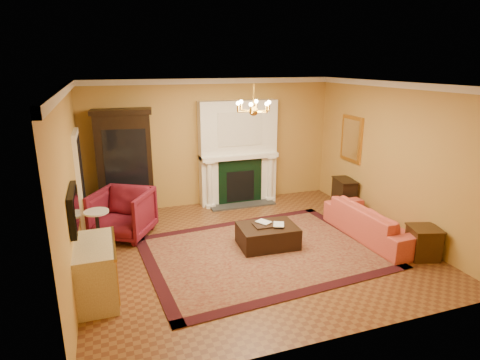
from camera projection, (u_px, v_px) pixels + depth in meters
name	position (u px, v px, depth m)	size (l,w,h in m)	color
floor	(252.00, 248.00, 7.52)	(6.00, 5.50, 0.02)	brown
ceiling	(254.00, 83.00, 6.68)	(6.00, 5.50, 0.02)	silver
wall_back	(212.00, 143.00, 9.60)	(6.00, 0.02, 3.00)	#B68E41
wall_front	(338.00, 230.00, 4.60)	(6.00, 0.02, 3.00)	#B68E41
wall_left	(70.00, 187.00, 6.16)	(0.02, 5.50, 3.00)	#B68E41
wall_right	(393.00, 158.00, 8.04)	(0.02, 5.50, 3.00)	#B68E41
fireplace	(238.00, 155.00, 9.71)	(1.90, 0.70, 2.50)	white
crown_molding	(236.00, 85.00, 7.56)	(6.00, 5.50, 0.12)	silver
doorway	(81.00, 185.00, 7.84)	(0.08, 1.05, 2.10)	white
tv_panel	(74.00, 209.00, 5.68)	(0.09, 0.95, 0.58)	black
gilt_mirror	(351.00, 139.00, 9.26)	(0.06, 0.76, 1.05)	gold
chandelier	(254.00, 108.00, 6.79)	(0.63, 0.55, 0.53)	gold
oriental_rug	(262.00, 252.00, 7.35)	(4.15, 3.12, 0.02)	#4C1010
china_cabinet	(126.00, 166.00, 8.82)	(1.15, 0.52, 2.30)	black
wingback_armchair	(123.00, 211.00, 7.88)	(1.03, 0.96, 1.06)	maroon
pedestal_table	(98.00, 228.00, 7.27)	(0.44, 0.44, 0.79)	black
commode	(96.00, 271.00, 5.82)	(0.54, 1.15, 0.86)	beige
coral_sofa	(375.00, 217.00, 7.85)	(2.25, 0.66, 0.88)	#CA5340
end_table	(423.00, 243.00, 7.08)	(0.47, 0.47, 0.55)	#34200E
console_table	(344.00, 195.00, 9.43)	(0.36, 0.63, 0.71)	black
leather_ottoman	(267.00, 236.00, 7.54)	(1.07, 0.78, 0.40)	black
ottoman_tray	(265.00, 225.00, 7.49)	(0.41, 0.32, 0.03)	black
book_a	(260.00, 218.00, 7.45)	(0.20, 0.03, 0.27)	gray
book_b	(274.00, 218.00, 7.42)	(0.20, 0.02, 0.27)	gray
topiary_left	(216.00, 147.00, 9.42)	(0.15, 0.15, 0.39)	gray
topiary_right	(262.00, 142.00, 9.78)	(0.16, 0.16, 0.44)	gray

